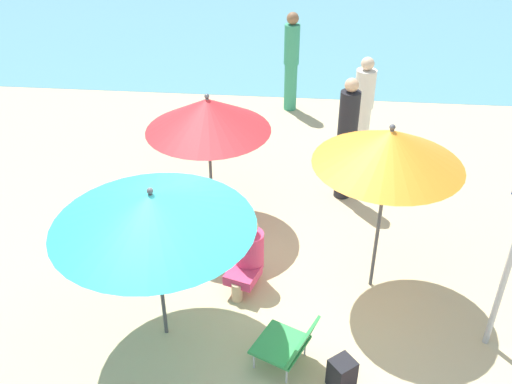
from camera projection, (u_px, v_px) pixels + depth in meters
name	position (u px, v px, depth m)	size (l,w,h in m)	color
ground_plane	(249.00, 304.00, 6.30)	(40.00, 40.00, 0.00)	#CCB789
umbrella_teal	(152.00, 210.00, 5.12)	(1.88, 1.88, 1.76)	#4C4C51
umbrella_orange	(390.00, 148.00, 5.61)	(1.51, 1.51, 2.02)	#4C4C51
umbrella_red	(208.00, 115.00, 6.85)	(1.53, 1.53, 1.78)	#4C4C51
beach_chair_a	(107.00, 225.00, 7.05)	(0.60, 0.63, 0.59)	teal
beach_chair_b	(289.00, 344.00, 5.42)	(0.67, 0.66, 0.55)	#33934C
person_a	(247.00, 254.00, 6.34)	(0.43, 0.56, 0.87)	#DB3866
person_b	(291.00, 61.00, 10.13)	(0.27, 0.27, 1.77)	#389970
person_c	(347.00, 139.00, 7.65)	(0.27, 0.27, 1.75)	black
person_d	(363.00, 107.00, 8.73)	(0.30, 0.30, 1.59)	silver
beach_bag	(342.00, 373.00, 5.30)	(0.22, 0.20, 0.32)	black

